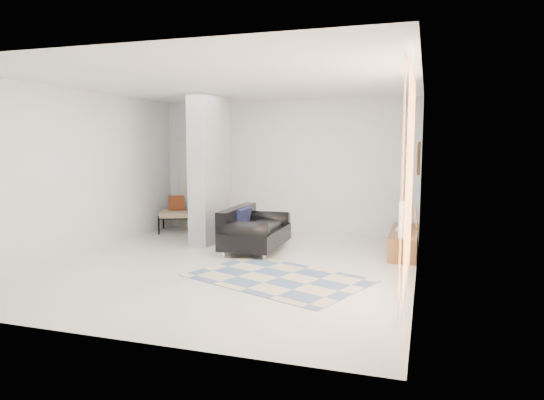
% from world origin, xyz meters
% --- Properties ---
extents(floor, '(6.00, 6.00, 0.00)m').
position_xyz_m(floor, '(0.00, 0.00, 0.00)').
color(floor, white).
rests_on(floor, ground).
extents(ceiling, '(6.00, 6.00, 0.00)m').
position_xyz_m(ceiling, '(0.00, 0.00, 2.80)').
color(ceiling, white).
rests_on(ceiling, wall_back).
extents(wall_back, '(6.00, 0.00, 6.00)m').
position_xyz_m(wall_back, '(0.00, 3.00, 1.40)').
color(wall_back, white).
rests_on(wall_back, ground).
extents(wall_front, '(6.00, 0.00, 6.00)m').
position_xyz_m(wall_front, '(0.00, -3.00, 1.40)').
color(wall_front, white).
rests_on(wall_front, ground).
extents(wall_left, '(0.00, 6.00, 6.00)m').
position_xyz_m(wall_left, '(-2.75, 0.00, 1.40)').
color(wall_left, white).
rests_on(wall_left, ground).
extents(wall_right, '(0.00, 6.00, 6.00)m').
position_xyz_m(wall_right, '(2.75, 0.00, 1.40)').
color(wall_right, white).
rests_on(wall_right, ground).
extents(partition_column, '(0.35, 1.20, 2.80)m').
position_xyz_m(partition_column, '(-1.10, 1.60, 1.40)').
color(partition_column, '#A1A6A8').
rests_on(partition_column, floor).
extents(hallway_door, '(0.85, 0.06, 2.04)m').
position_xyz_m(hallway_door, '(-2.10, 2.96, 1.02)').
color(hallway_door, silver).
rests_on(hallway_door, floor).
extents(curtain, '(0.00, 2.55, 2.55)m').
position_xyz_m(curtain, '(2.67, -1.15, 1.45)').
color(curtain, orange).
rests_on(curtain, wall_right).
extents(wall_art, '(0.04, 0.45, 0.55)m').
position_xyz_m(wall_art, '(2.72, 1.70, 1.65)').
color(wall_art, '#3F2611').
rests_on(wall_art, wall_right).
extents(media_console, '(0.45, 1.68, 0.80)m').
position_xyz_m(media_console, '(2.52, 1.70, 0.21)').
color(media_console, brown).
rests_on(media_console, floor).
extents(loveseat, '(0.92, 1.55, 0.76)m').
position_xyz_m(loveseat, '(-0.07, 1.13, 0.36)').
color(loveseat, silver).
rests_on(loveseat, floor).
extents(daybed, '(1.98, 1.42, 0.77)m').
position_xyz_m(daybed, '(-1.78, 2.61, 0.41)').
color(daybed, black).
rests_on(daybed, floor).
extents(area_rug, '(2.81, 2.36, 0.01)m').
position_xyz_m(area_rug, '(0.90, -0.47, 0.01)').
color(area_rug, beige).
rests_on(area_rug, floor).
extents(cylinder_lamp, '(0.10, 0.10, 0.57)m').
position_xyz_m(cylinder_lamp, '(2.50, 1.09, 0.69)').
color(cylinder_lamp, silver).
rests_on(cylinder_lamp, media_console).
extents(bronze_figurine, '(0.14, 0.14, 0.26)m').
position_xyz_m(bronze_figurine, '(2.47, 2.24, 0.53)').
color(bronze_figurine, '#332517').
rests_on(bronze_figurine, media_console).
extents(vase, '(0.18, 0.18, 0.18)m').
position_xyz_m(vase, '(2.47, 1.39, 0.49)').
color(vase, white).
rests_on(vase, media_console).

